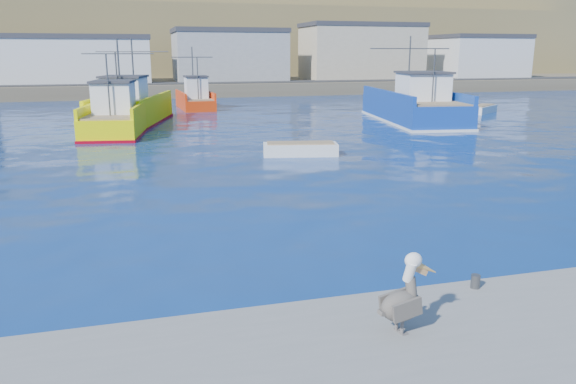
# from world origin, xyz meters

# --- Properties ---
(ground) EXTENTS (260.00, 260.00, 0.00)m
(ground) POSITION_xyz_m (0.00, 0.00, 0.00)
(ground) COLOR #071D55
(ground) RESTS_ON ground
(dock_bollards) EXTENTS (36.20, 0.20, 0.30)m
(dock_bollards) POSITION_xyz_m (0.60, -3.40, 0.65)
(dock_bollards) COLOR #4C4C4C
(dock_bollards) RESTS_ON dock
(far_shore) EXTENTS (200.00, 81.00, 24.00)m
(far_shore) POSITION_xyz_m (0.00, 109.20, 8.98)
(far_shore) COLOR brown
(far_shore) RESTS_ON ground
(trawler_yellow_a) EXTENTS (5.33, 11.33, 6.46)m
(trawler_yellow_a) POSITION_xyz_m (-4.72, 27.97, 1.02)
(trawler_yellow_a) COLOR #EEEB00
(trawler_yellow_a) RESTS_ON ground
(trawler_yellow_b) EXTENTS (7.09, 12.69, 6.61)m
(trawler_yellow_b) POSITION_xyz_m (-3.85, 32.54, 1.08)
(trawler_yellow_b) COLOR #EEEB00
(trawler_yellow_b) RESTS_ON ground
(trawler_blue) EXTENTS (7.00, 14.55, 6.86)m
(trawler_blue) POSITION_xyz_m (18.32, 28.19, 1.19)
(trawler_blue) COLOR #123A95
(trawler_blue) RESTS_ON ground
(boat_orange) EXTENTS (4.11, 7.92, 6.02)m
(boat_orange) POSITION_xyz_m (2.43, 43.62, 1.01)
(boat_orange) COLOR red
(boat_orange) RESTS_ON ground
(skiff_mid) EXTENTS (4.23, 2.22, 0.87)m
(skiff_mid) POSITION_xyz_m (4.88, 15.76, 0.28)
(skiff_mid) COLOR silver
(skiff_mid) RESTS_ON ground
(skiff_far) EXTENTS (4.21, 3.65, 0.91)m
(skiff_far) POSITION_xyz_m (27.57, 32.33, 0.29)
(skiff_far) COLOR silver
(skiff_far) RESTS_ON ground
(pelican) EXTENTS (1.22, 0.59, 1.51)m
(pelican) POSITION_xyz_m (0.57, -4.75, 1.14)
(pelican) COLOR #595451
(pelican) RESTS_ON dock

